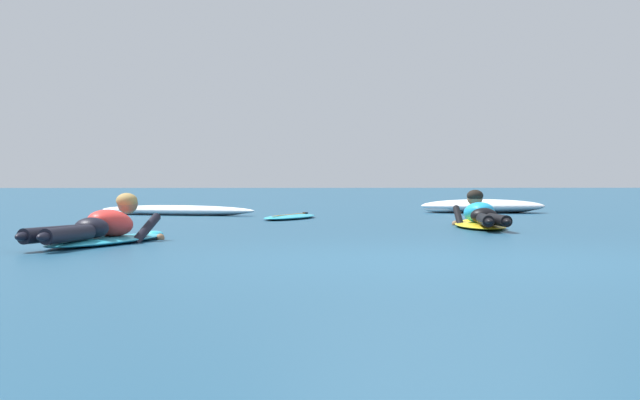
% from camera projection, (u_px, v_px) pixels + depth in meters
% --- Properties ---
extents(ground_plane, '(120.00, 120.00, 0.00)m').
position_uv_depth(ground_plane, '(346.00, 215.00, 17.96)').
color(ground_plane, navy).
extents(surfer_near, '(1.21, 2.57, 0.53)m').
position_uv_depth(surfer_near, '(103.00, 230.00, 9.96)').
color(surfer_near, '#2DB2D1').
rests_on(surfer_near, ground).
extents(surfer_far, '(0.70, 2.53, 0.53)m').
position_uv_depth(surfer_far, '(481.00, 218.00, 13.24)').
color(surfer_far, yellow).
rests_on(surfer_far, ground).
extents(drifting_surfboard, '(1.18, 1.97, 0.16)m').
position_uv_depth(drifting_surfboard, '(290.00, 217.00, 16.38)').
color(drifting_surfboard, '#2DB2D1').
rests_on(drifting_surfboard, ground).
extents(whitewater_front, '(2.97, 1.65, 0.18)m').
position_uv_depth(whitewater_front, '(177.00, 211.00, 18.10)').
color(whitewater_front, white).
rests_on(whitewater_front, ground).
extents(whitewater_mid_right, '(2.49, 1.59, 0.26)m').
position_uv_depth(whitewater_mid_right, '(483.00, 206.00, 19.41)').
color(whitewater_mid_right, white).
rests_on(whitewater_mid_right, ground).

